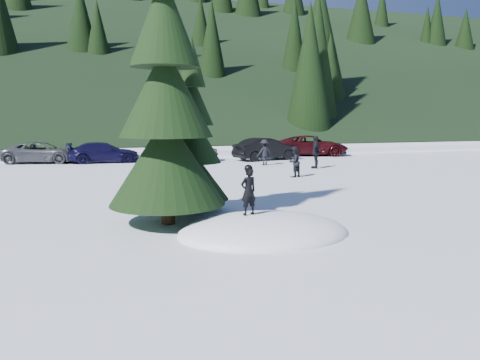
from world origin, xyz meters
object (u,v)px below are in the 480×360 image
object	(u,v)px
car_5	(266,149)
child_skier	(248,191)
spruce_tall	(166,104)
car_2	(42,152)
car_6	(311,146)
adult_0	(294,162)
car_3	(104,152)
adult_1	(316,152)
car_4	(184,149)
adult_2	(264,152)
spruce_short	(193,145)

from	to	relation	value
car_5	child_skier	bearing A→B (deg)	144.66
spruce_tall	car_2	bearing A→B (deg)	105.49
car_2	car_6	xyz separation A→B (m)	(18.70, 0.03, 0.09)
child_skier	adult_0	world-z (taller)	child_skier
car_3	child_skier	bearing A→B (deg)	-169.71
adult_0	adult_1	xyz separation A→B (m)	(2.70, 3.18, 0.18)
car_2	car_4	xyz separation A→B (m)	(8.87, -1.28, 0.11)
adult_0	car_6	size ratio (longest dim) A/B	0.28
spruce_tall	adult_0	bearing A→B (deg)	48.06
adult_2	car_3	xyz separation A→B (m)	(-9.29, 4.40, -0.13)
spruce_tall	car_5	bearing A→B (deg)	61.86
car_3	spruce_tall	bearing A→B (deg)	-174.51
spruce_tall	car_3	distance (m)	18.38
car_2	child_skier	bearing A→B (deg)	-149.22
car_6	car_2	bearing A→B (deg)	106.28
adult_2	car_2	xyz separation A→B (m)	(-13.05, 5.33, -0.12)
child_skier	adult_1	distance (m)	15.31
child_skier	car_6	distance (m)	23.76
car_2	car_6	world-z (taller)	car_6
spruce_short	car_5	distance (m)	17.38
spruce_tall	car_2	size ratio (longest dim) A/B	1.81
car_3	car_6	size ratio (longest dim) A/B	0.83
car_3	car_6	bearing A→B (deg)	-85.65
adult_2	car_3	world-z (taller)	adult_2
car_2	car_3	world-z (taller)	car_2
adult_1	car_3	world-z (taller)	adult_1
child_skier	spruce_tall	bearing A→B (deg)	-58.20
spruce_short	car_3	xyz separation A→B (m)	(-2.52, 16.73, -1.46)
spruce_tall	car_3	world-z (taller)	spruce_tall
adult_2	car_6	world-z (taller)	adult_2
spruce_tall	car_4	size ratio (longest dim) A/B	1.91
spruce_short	car_4	world-z (taller)	spruce_short
car_2	car_6	size ratio (longest dim) A/B	0.88
spruce_short	adult_1	world-z (taller)	spruce_short
child_skier	car_3	world-z (taller)	child_skier
adult_1	adult_2	distance (m)	3.30
car_2	car_6	distance (m)	18.70
adult_0	car_5	bearing A→B (deg)	-130.58
car_6	adult_2	bearing A→B (deg)	149.64
spruce_short	car_5	bearing A→B (deg)	62.59
adult_0	spruce_tall	bearing A→B (deg)	18.49
spruce_tall	car_3	xyz separation A→B (m)	(-1.52, 18.13, -2.67)
adult_2	car_3	size ratio (longest dim) A/B	0.35
car_6	car_5	bearing A→B (deg)	133.52
adult_2	car_2	distance (m)	14.10
spruce_tall	child_skier	bearing A→B (deg)	-42.29
car_2	car_3	distance (m)	3.87
child_skier	adult_2	distance (m)	16.50
spruce_tall	spruce_short	distance (m)	2.11
adult_1	car_2	bearing A→B (deg)	-79.57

